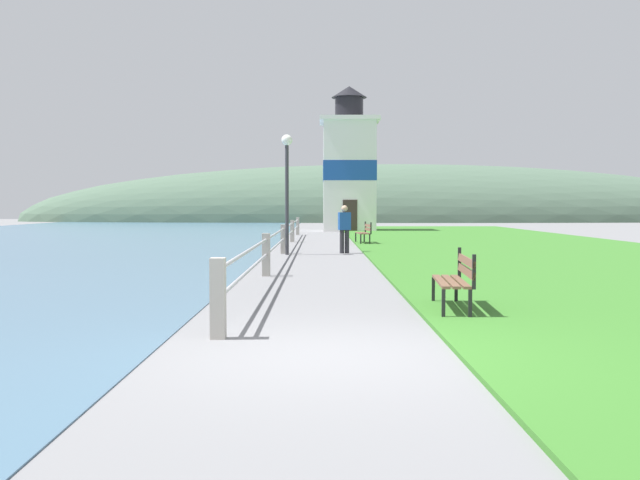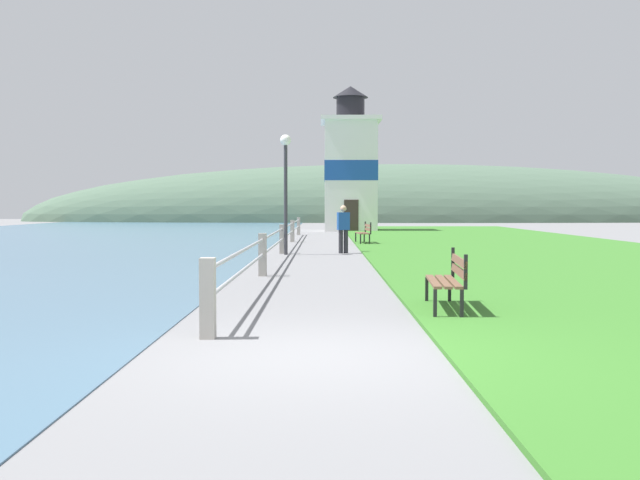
{
  "view_description": "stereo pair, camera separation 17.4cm",
  "coord_description": "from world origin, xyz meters",
  "px_view_note": "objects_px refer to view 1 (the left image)",
  "views": [
    {
      "loc": [
        -0.07,
        -7.61,
        1.62
      ],
      "look_at": [
        -0.05,
        19.83,
        0.3
      ],
      "focal_mm": 40.0,
      "sensor_mm": 36.0,
      "label": 1
    },
    {
      "loc": [
        0.11,
        -7.61,
        1.62
      ],
      "look_at": [
        -0.05,
        19.83,
        0.3
      ],
      "focal_mm": 40.0,
      "sensor_mm": 36.0,
      "label": 2
    }
  ],
  "objects_px": {
    "park_bench_midway": "(364,232)",
    "person_strolling": "(344,227)",
    "lighthouse": "(348,168)",
    "lamp_post": "(286,172)",
    "park_bench_near": "(456,277)"
  },
  "relations": [
    {
      "from": "park_bench_midway",
      "to": "person_strolling",
      "type": "relative_size",
      "value": 1.07
    },
    {
      "from": "park_bench_midway",
      "to": "lighthouse",
      "type": "bearing_deg",
      "value": -94.2
    },
    {
      "from": "person_strolling",
      "to": "park_bench_midway",
      "type": "bearing_deg",
      "value": -24.84
    },
    {
      "from": "lamp_post",
      "to": "park_bench_near",
      "type": "bearing_deg",
      "value": -76.09
    },
    {
      "from": "park_bench_midway",
      "to": "lamp_post",
      "type": "xyz_separation_m",
      "value": [
        -2.97,
        -6.45,
        2.2
      ]
    },
    {
      "from": "park_bench_midway",
      "to": "lamp_post",
      "type": "height_order",
      "value": "lamp_post"
    },
    {
      "from": "person_strolling",
      "to": "lamp_post",
      "type": "bearing_deg",
      "value": 95.79
    },
    {
      "from": "lighthouse",
      "to": "person_strolling",
      "type": "xyz_separation_m",
      "value": [
        -1.04,
        -21.9,
        -3.17
      ]
    },
    {
      "from": "lamp_post",
      "to": "park_bench_midway",
      "type": "bearing_deg",
      "value": 65.24
    },
    {
      "from": "lamp_post",
      "to": "person_strolling",
      "type": "bearing_deg",
      "value": 20.27
    },
    {
      "from": "lighthouse",
      "to": "person_strolling",
      "type": "relative_size",
      "value": 5.69
    },
    {
      "from": "lamp_post",
      "to": "lighthouse",
      "type": "bearing_deg",
      "value": 82.53
    },
    {
      "from": "park_bench_near",
      "to": "lighthouse",
      "type": "xyz_separation_m",
      "value": [
        -0.2,
        35.38,
        3.52
      ]
    },
    {
      "from": "lighthouse",
      "to": "park_bench_near",
      "type": "bearing_deg",
      "value": -89.68
    },
    {
      "from": "person_strolling",
      "to": "lamp_post",
      "type": "xyz_separation_m",
      "value": [
        -1.92,
        -0.71,
        1.85
      ]
    }
  ]
}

